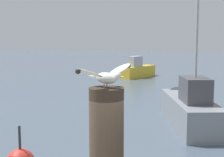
# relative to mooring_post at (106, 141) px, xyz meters

# --- Properties ---
(mooring_post) EXTENTS (0.31, 0.31, 0.96)m
(mooring_post) POSITION_rel_mooring_post_xyz_m (0.00, 0.00, 0.00)
(mooring_post) COLOR #382D23
(mooring_post) RESTS_ON harbor_quay
(seagull) EXTENTS (0.44, 0.65, 0.20)m
(seagull) POSITION_rel_mooring_post_xyz_m (0.00, -0.00, 0.59)
(seagull) COLOR #C66A60
(seagull) RESTS_ON mooring_post
(boat_grey) EXTENTS (2.22, 5.15, 5.03)m
(boat_grey) POSITION_rel_mooring_post_xyz_m (0.92, 8.98, -1.53)
(boat_grey) COLOR gray
(boat_grey) RESTS_ON ground_plane
(boat_yellow) EXTENTS (2.52, 3.57, 1.57)m
(boat_yellow) POSITION_rel_mooring_post_xyz_m (-2.22, 21.80, -1.58)
(boat_yellow) COLOR yellow
(boat_yellow) RESTS_ON ground_plane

